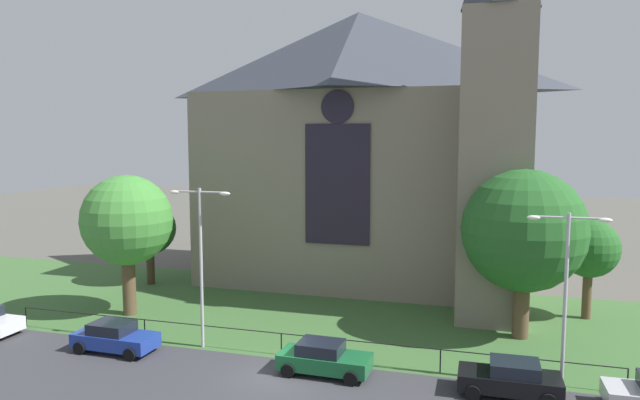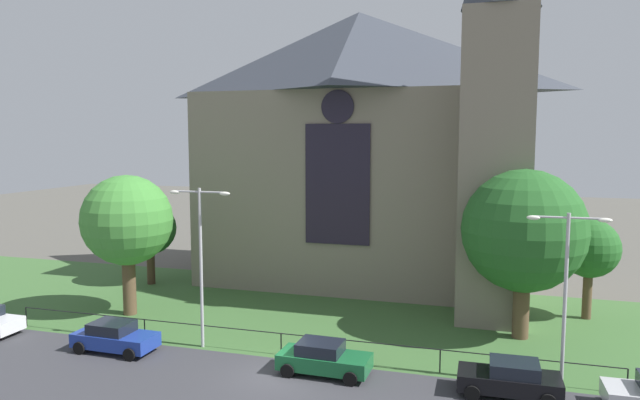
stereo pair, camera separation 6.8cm
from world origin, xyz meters
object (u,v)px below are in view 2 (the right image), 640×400
at_px(streetlamp_far, 566,277).
at_px(parked_car_black, 510,379).
at_px(tree_left_far, 150,229).
at_px(parked_car_blue, 115,337).
at_px(church_building, 366,145).
at_px(tree_left_near, 127,221).
at_px(tree_right_far, 589,249).
at_px(parked_car_green, 323,358).
at_px(tree_right_near, 524,231).
at_px(streetlamp_near, 201,247).

distance_m(streetlamp_far, parked_car_black, 4.94).
distance_m(tree_left_far, parked_car_blue, 14.27).
bearing_deg(church_building, parked_car_black, -60.55).
distance_m(church_building, tree_left_near, 17.96).
xyz_separation_m(tree_left_near, tree_right_far, (26.75, 7.09, -1.56)).
xyz_separation_m(parked_car_green, parked_car_black, (8.16, 0.05, 0.00)).
relative_size(tree_left_far, streetlamp_far, 0.79).
xyz_separation_m(tree_right_near, tree_left_far, (-25.74, 4.51, -1.73)).
bearing_deg(parked_car_black, parked_car_green, -0.68).
relative_size(tree_right_near, streetlamp_far, 1.20).
bearing_deg(tree_left_far, tree_left_near, -67.01).
bearing_deg(streetlamp_near, streetlamp_far, 0.00).
bearing_deg(parked_car_blue, tree_left_far, 116.34).
bearing_deg(parked_car_black, tree_right_far, -111.54).
relative_size(tree_right_far, streetlamp_near, 0.73).
height_order(streetlamp_near, streetlamp_far, streetlamp_near).
bearing_deg(tree_left_near, church_building, 46.17).
xyz_separation_m(tree_left_near, parked_car_blue, (2.99, -5.64, -5.04)).
relative_size(tree_left_far, tree_right_far, 1.01).
height_order(streetlamp_near, parked_car_green, streetlamp_near).
xyz_separation_m(church_building, tree_right_near, (10.77, -10.15, -4.42)).
distance_m(streetlamp_near, parked_car_blue, 6.30).
relative_size(streetlamp_far, parked_car_green, 1.81).
relative_size(streetlamp_near, streetlamp_far, 1.08).
xyz_separation_m(tree_left_near, streetlamp_near, (6.97, -3.80, -0.52)).
bearing_deg(tree_right_far, tree_left_near, -165.16).
bearing_deg(tree_right_far, church_building, 159.65).
bearing_deg(parked_car_blue, church_building, 64.63).
xyz_separation_m(church_building, tree_left_far, (-14.97, -5.65, -6.16)).
distance_m(streetlamp_far, parked_car_blue, 21.78).
relative_size(church_building, streetlamp_near, 3.14).
xyz_separation_m(tree_left_near, parked_car_black, (22.12, -5.31, -5.04)).
relative_size(tree_right_near, parked_car_green, 2.16).
height_order(church_building, streetlamp_near, church_building).
bearing_deg(parked_car_blue, streetlamp_near, 25.91).
height_order(church_building, tree_left_near, church_building).
relative_size(parked_car_blue, parked_car_green, 1.00).
relative_size(tree_left_far, parked_car_blue, 1.44).
bearing_deg(church_building, parked_car_blue, -116.46).
height_order(streetlamp_far, parked_car_black, streetlamp_far).
bearing_deg(tree_left_far, parked_car_black, -25.98).
height_order(tree_left_near, parked_car_green, tree_left_near).
bearing_deg(parked_car_green, tree_left_far, 145.39).
xyz_separation_m(tree_left_far, streetlamp_far, (27.21, -10.70, 0.80)).
bearing_deg(tree_right_near, tree_left_far, 170.07).
distance_m(tree_right_near, tree_right_far, 6.34).
distance_m(tree_right_far, streetlamp_near, 22.61).
distance_m(tree_right_near, parked_car_green, 12.83).
bearing_deg(tree_left_near, streetlamp_near, -28.61).
relative_size(church_building, tree_left_far, 4.27).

